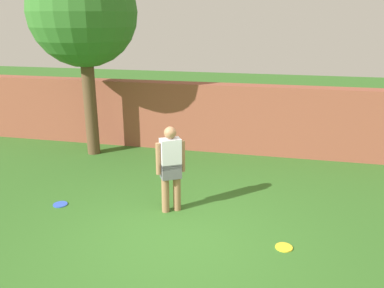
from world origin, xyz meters
The scene contains 6 objects.
ground_plane centered at (0.00, 0.00, 0.00)m, with size 40.00×40.00×0.00m, color #336623.
brick_wall centered at (-1.50, 4.65, 0.89)m, with size 13.89×0.50×1.79m, color brown.
tree centered at (-3.22, 3.66, 3.52)m, with size 2.60×2.60×4.85m.
person centered at (-0.33, 0.97, 0.90)m, with size 0.48×0.37×1.62m.
frisbee_yellow centered at (1.72, 0.16, 0.01)m, with size 0.27×0.27×0.02m, color yellow.
frisbee_blue centered at (-2.48, 0.72, 0.01)m, with size 0.27×0.27×0.02m, color blue.
Camera 1 is at (1.50, -5.37, 3.44)m, focal length 36.80 mm.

